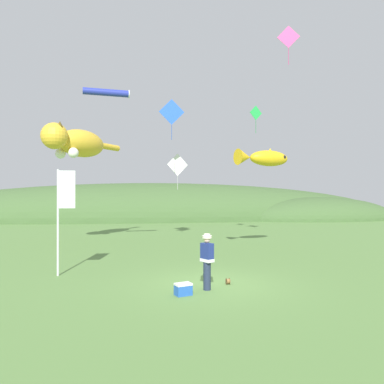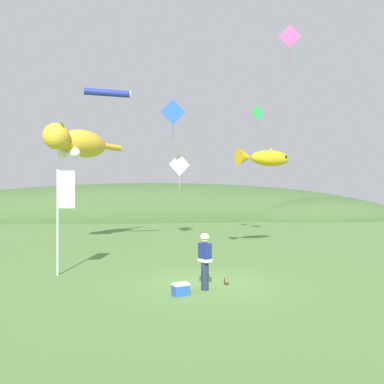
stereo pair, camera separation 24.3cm
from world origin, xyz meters
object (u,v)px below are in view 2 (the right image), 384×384
kite_spool (226,281)px  picnic_cooler (181,289)px  festival_attendant (205,260)px  festival_banner_pole (62,206)px  kite_fish_windsock (265,158)px  kite_diamond_pink (290,37)px  kite_tube_streamer (108,93)px  kite_diamond_blue (173,112)px  kite_diamond_white (179,165)px  kite_diamond_green (258,113)px  kite_giant_cat (78,143)px

kite_spool → picnic_cooler: size_ratio=0.37×
festival_attendant → festival_banner_pole: bearing=150.1°
festival_attendant → picnic_cooler: bearing=-148.9°
kite_fish_windsock → kite_diamond_pink: 6.59m
kite_tube_streamer → kite_diamond_blue: kite_diamond_blue is taller
festival_attendant → kite_fish_windsock: size_ratio=0.54×
kite_fish_windsock → kite_diamond_white: bearing=124.4°
picnic_cooler → kite_tube_streamer: bearing=108.0°
festival_attendant → kite_diamond_green: 16.26m
kite_tube_streamer → kite_diamond_white: 7.19m
festival_banner_pole → kite_giant_cat: (-0.79, 8.52, 3.47)m
festival_banner_pole → kite_diamond_white: (5.47, 10.27, 2.36)m
kite_giant_cat → kite_fish_windsock: size_ratio=1.68×
kite_diamond_blue → kite_tube_streamer: bearing=-148.7°
kite_spool → kite_diamond_white: 13.40m
kite_diamond_white → kite_diamond_pink: kite_diamond_pink is taller
kite_fish_windsock → kite_diamond_white: size_ratio=1.37×
festival_banner_pole → kite_diamond_blue: 10.58m
kite_spool → kite_tube_streamer: kite_tube_streamer is taller
picnic_cooler → festival_banner_pole: size_ratio=0.14×
picnic_cooler → kite_diamond_pink: (6.66, 7.75, 11.20)m
kite_giant_cat → kite_diamond_pink: size_ratio=2.64×
kite_tube_streamer → kite_diamond_white: kite_tube_streamer is taller
festival_banner_pole → kite_giant_cat: size_ratio=0.72×
festival_attendant → kite_diamond_green: size_ratio=0.93×
kite_giant_cat → kite_fish_windsock: kite_giant_cat is taller
kite_spool → picnic_cooler: (-1.65, -1.09, 0.08)m
kite_diamond_white → kite_diamond_blue: bearing=-104.4°
kite_diamond_green → kite_diamond_white: bearing=179.8°
kite_spool → kite_fish_windsock: kite_fish_windsock is taller
festival_attendant → kite_tube_streamer: kite_tube_streamer is taller
festival_attendant → festival_banner_pole: size_ratio=0.45×
kite_spool → kite_fish_windsock: bearing=61.6°
kite_diamond_green → festival_attendant: bearing=-114.5°
picnic_cooler → kite_diamond_blue: 13.54m
picnic_cooler → kite_diamond_white: bearing=84.2°
picnic_cooler → kite_diamond_green: size_ratio=0.30×
kite_tube_streamer → kite_diamond_green: 10.74m
kite_diamond_blue → kite_diamond_green: size_ratio=1.28×
festival_attendant → kite_fish_windsock: kite_fish_windsock is taller
festival_banner_pole → kite_diamond_green: (10.88, 10.24, 5.98)m
kite_diamond_pink → kite_spool: bearing=-127.0°
kite_tube_streamer → kite_diamond_white: size_ratio=1.01×
festival_banner_pole → kite_giant_cat: kite_giant_cat is taller
picnic_cooler → kite_tube_streamer: kite_tube_streamer is taller
festival_attendant → kite_fish_windsock: bearing=58.6°
festival_banner_pole → kite_diamond_green: 16.10m
kite_fish_windsock → kite_tube_streamer: (-8.19, 1.05, 3.41)m
kite_diamond_pink → picnic_cooler: bearing=-130.7°
kite_tube_streamer → kite_diamond_blue: bearing=31.3°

